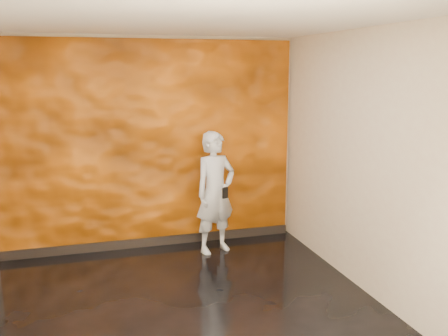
{
  "coord_description": "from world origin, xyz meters",
  "views": [
    {
      "loc": [
        -0.9,
        -4.57,
        2.38
      ],
      "look_at": [
        0.78,
        1.15,
        1.19
      ],
      "focal_mm": 40.0,
      "sensor_mm": 36.0,
      "label": 1
    }
  ],
  "objects": [
    {
      "name": "feature_wall",
      "position": [
        0.0,
        1.96,
        1.38
      ],
      "size": [
        3.9,
        0.06,
        2.75
      ],
      "primitive_type": "cube",
      "color": "orange",
      "rests_on": "ground"
    },
    {
      "name": "phone",
      "position": [
        0.83,
        1.25,
        0.85
      ],
      "size": [
        0.08,
        0.04,
        0.14
      ],
      "primitive_type": "cube",
      "rotation": [
        0.0,
        0.0,
        0.32
      ],
      "color": "black",
      "rests_on": "man"
    },
    {
      "name": "man",
      "position": [
        0.77,
        1.5,
        0.8
      ],
      "size": [
        0.67,
        0.55,
        1.6
      ],
      "primitive_type": "imported",
      "rotation": [
        0.0,
        0.0,
        0.33
      ],
      "color": "#A5ABB4",
      "rests_on": "ground"
    },
    {
      "name": "baseboard",
      "position": [
        0.0,
        1.92,
        0.06
      ],
      "size": [
        3.9,
        0.04,
        0.12
      ],
      "primitive_type": "cube",
      "color": "black",
      "rests_on": "ground"
    },
    {
      "name": "room",
      "position": [
        0.0,
        0.0,
        1.4
      ],
      "size": [
        4.02,
        4.02,
        2.81
      ],
      "color": "black",
      "rests_on": "ground"
    }
  ]
}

